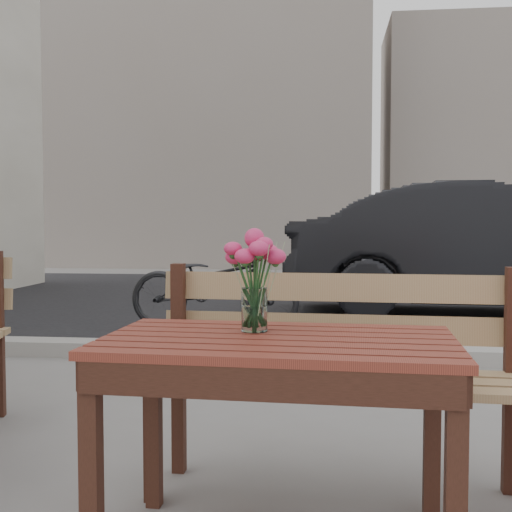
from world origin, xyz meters
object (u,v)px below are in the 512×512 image
(main_table, at_px, (278,373))
(main_vase, at_px, (254,267))
(parked_car, at_px, (488,250))
(bicycle, at_px, (214,285))

(main_table, relative_size, main_vase, 3.32)
(parked_car, bearing_deg, main_table, 162.97)
(main_vase, distance_m, parked_car, 5.86)
(main_vase, height_order, parked_car, parked_car)
(main_table, height_order, bicycle, bicycle)
(main_table, distance_m, parked_car, 5.93)
(parked_car, relative_size, bicycle, 2.66)
(parked_car, bearing_deg, bicycle, 116.71)
(main_table, bearing_deg, main_vase, 132.36)
(main_vase, bearing_deg, bicycle, 102.01)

